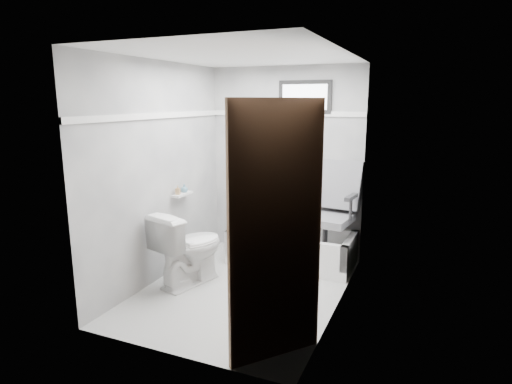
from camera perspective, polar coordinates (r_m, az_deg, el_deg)
The scene contains 19 objects.
floor at distance 4.68m, azimuth -1.72°, elevation -12.90°, with size 2.60×2.60×0.00m, color silver.
ceiling at distance 4.26m, azimuth -1.93°, elevation 17.77°, with size 2.60×2.60×0.00m, color silver.
wall_back at distance 5.51m, azimuth 3.88°, elevation 3.95°, with size 2.00×0.02×2.40m, color slate.
wall_front at distance 3.21m, azimuth -11.61°, elevation -2.20°, with size 2.00×0.02×2.40m, color slate.
wall_left at distance 4.81m, azimuth -12.70°, elevation 2.50°, with size 0.02×2.60×2.40m, color slate.
wall_right at distance 4.01m, azimuth 11.28°, elevation 0.66°, with size 0.02×2.60×2.40m, color slate.
bathtub at distance 5.33m, azimuth 4.76°, elevation -7.32°, with size 1.50×0.70×0.42m, color white, non-canonical shape.
office_chair at distance 5.09m, azimuth 9.30°, elevation -2.58°, with size 0.67×0.67×1.16m, color slate, non-canonical shape.
toilet at distance 4.76m, azimuth -8.89°, elevation -7.33°, with size 0.46×0.83×0.81m, color white.
door at distance 2.87m, azimuth 5.34°, elevation -7.93°, with size 0.78×0.78×2.00m, color brown, non-canonical shape.
window at distance 5.36m, azimuth 6.54°, elevation 12.47°, with size 0.66×0.04×0.40m, color black, non-canonical shape.
backerboard at distance 5.49m, azimuth 6.25°, elevation -0.36°, with size 1.50×0.02×0.78m, color #4C4C4F.
trim_back at distance 5.44m, azimuth 3.93°, elevation 10.41°, with size 2.00×0.02×0.06m, color white.
trim_left at distance 4.75m, azimuth -12.92°, elevation 9.89°, with size 0.02×2.60×0.06m, color white.
pole at distance 5.26m, azimuth 4.48°, elevation 1.90°, with size 0.02×0.02×1.95m, color white.
shelf at distance 5.10m, azimuth -9.78°, elevation -0.29°, with size 0.10×0.32×0.03m, color silver.
soap_bottle_a at distance 5.02m, azimuth -10.39°, elevation 0.27°, with size 0.05×0.05×0.11m, color #A68153.
soap_bottle_b at distance 5.14m, azimuth -9.53°, elevation 0.50°, with size 0.08×0.08×0.10m, color teal.
faucet at distance 5.67m, azimuth 1.78°, elevation -2.48°, with size 0.26×0.10×0.16m, color silver, non-canonical shape.
Camera 1 is at (1.79, -3.85, 1.98)m, focal length 30.00 mm.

